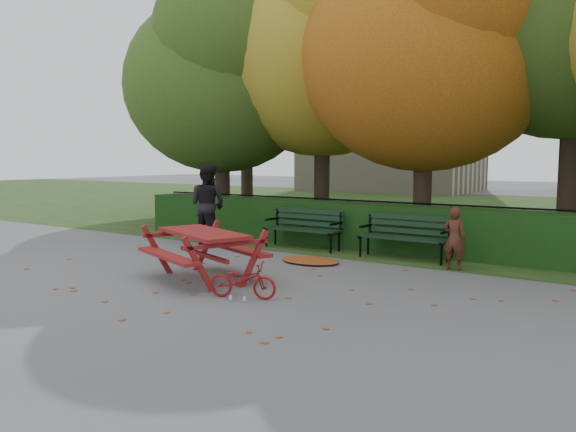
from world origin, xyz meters
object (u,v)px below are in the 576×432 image
Objects in this scene: tree_f at (250,54)px; bench_right at (405,233)px; bicycle at (243,280)px; picnic_table at (203,242)px; tree_a at (224,70)px; child at (454,239)px; tree_c at (436,35)px; adult at (208,204)px; tree_b at (329,33)px; bench_left at (304,225)px.

tree_f is 11.19m from bench_right.
picnic_table is at bearing 46.74° from bicycle.
bicycle is (5.58, -6.19, -4.25)m from tree_a.
tree_a reaches higher than bench_right.
tree_f is at bearing -30.42° from child.
tree_c is 3.42× the size of picnic_table.
picnic_table is 3.87m from adult.
child is at bearing 176.44° from adult.
bench_right is at bearing -33.92° from tree_f.
tree_c is at bearing -13.45° from tree_b.
adult reaches higher than picnic_table.
tree_a is 4.16× the size of bench_left.
bench_left is at bearing 116.85° from picnic_table.
tree_f is 9.07× the size of bicycle.
tree_a is 4.31m from tree_f.
tree_f is at bearing 145.04° from picnic_table.
tree_a is 8.02m from picnic_table.
tree_a is 7.39× the size of bicycle.
bench_left is at bearing 180.00° from bench_right.
bicycle is (1.69, -4.31, -0.25)m from bench_left.
child reaches higher than bench_left.
bicycle is at bearing -68.63° from bench_left.
bicycle is (-0.45, -6.57, -4.56)m from tree_c.
tree_b is at bearing 110.58° from bench_left.
bench_right is at bearing -176.14° from adult.
tree_a is 4.78m from adult.
bench_right is (8.23, -5.54, -5.17)m from tree_f.
bench_left is at bearing -43.51° from tree_f.
bicycle is at bearing 131.57° from adult.
tree_b reaches higher than child.
child is at bearing -17.99° from tree_a.
tree_b reaches higher than bicycle.
tree_c is 0.87× the size of tree_f.
tree_b reaches higher than adult.
tree_c reaches higher than child.
bench_left is 3.73m from picnic_table.
picnic_table reaches higher than bicycle.
tree_a reaches higher than picnic_table.
picnic_table is (6.20, -9.24, -5.05)m from tree_f.
tree_c is 7.90× the size of bicycle.
picnic_table reaches higher than bench_left.
tree_f is (-7.97, 3.28, 0.87)m from tree_c.
tree_f is at bearing 136.49° from bench_left.
tree_c is at bearing 94.70° from picnic_table.
tree_a is at bearing -156.95° from tree_b.
tree_b is 3.42m from tree_c.
tree_f is 5.10× the size of bench_right.
child is at bearing -25.01° from bench_right.
bench_left is at bearing -165.80° from adult.
tree_c reaches higher than adult.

